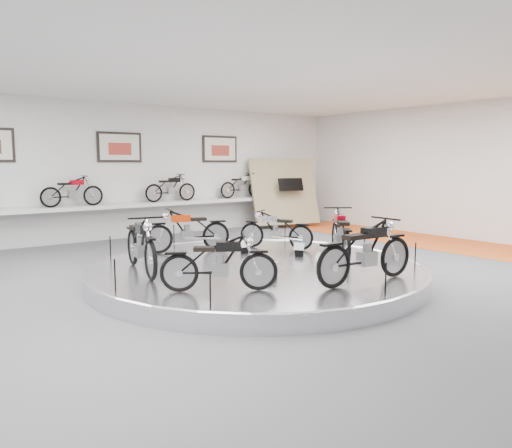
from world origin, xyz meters
TOP-DOWN VIEW (x-y plane):
  - floor at (0.00, 0.00)m, footprint 16.00×16.00m
  - ceiling at (0.00, 0.00)m, footprint 16.00×16.00m
  - wall_back at (0.00, 7.00)m, footprint 16.00×0.00m
  - wall_right at (8.00, 0.00)m, footprint 0.00×14.00m
  - orange_carpet_strip at (6.80, 0.00)m, footprint 2.40×12.60m
  - dado_band at (0.00, 6.98)m, footprint 15.68×0.04m
  - display_platform at (0.00, 0.30)m, footprint 6.40×6.40m
  - platform_rim at (0.00, 0.30)m, footprint 6.40×6.40m
  - shelf at (0.00, 6.70)m, footprint 11.00×0.55m
  - poster_center at (0.00, 6.96)m, footprint 1.35×0.06m
  - poster_right at (3.50, 6.96)m, footprint 1.35×0.06m
  - display_panel at (5.60, 6.10)m, footprint 2.56×1.52m
  - shelf_bike_b at (-1.50, 6.70)m, footprint 1.22×0.43m
  - shelf_bike_c at (1.50, 6.70)m, footprint 1.22×0.43m
  - shelf_bike_d at (4.20, 6.70)m, footprint 1.22×0.43m
  - bike_a at (1.43, 1.46)m, footprint 1.23×1.53m
  - bike_b at (-0.37, 2.33)m, footprint 1.73×0.96m
  - bike_c at (-2.06, 1.02)m, footprint 0.97×1.87m
  - bike_d at (-1.67, -0.95)m, footprint 1.57×1.27m
  - bike_e at (0.55, -1.92)m, footprint 1.82×0.72m
  - bike_f at (1.77, -0.21)m, footprint 1.54×1.76m

SIDE VIEW (x-z plane):
  - floor at x=0.00m, z-range 0.00..0.00m
  - orange_carpet_strip at x=6.80m, z-range 0.00..0.01m
  - display_platform at x=0.00m, z-range 0.00..0.30m
  - platform_rim at x=0.00m, z-range 0.22..0.32m
  - dado_band at x=0.00m, z-range 0.00..1.10m
  - bike_a at x=1.43m, z-range 0.30..1.17m
  - bike_d at x=-1.67m, z-range 0.30..1.19m
  - bike_b at x=-0.37m, z-range 0.30..1.26m
  - bike_f at x=1.77m, z-range 0.30..1.32m
  - bike_c at x=-2.06m, z-range 0.30..1.35m
  - bike_e at x=0.55m, z-range 0.30..1.35m
  - shelf at x=0.00m, z-range 0.95..1.05m
  - display_panel at x=5.60m, z-range 0.10..2.40m
  - shelf_bike_b at x=-1.50m, z-range 1.05..1.78m
  - shelf_bike_c at x=1.50m, z-range 1.05..1.78m
  - shelf_bike_d at x=4.20m, z-range 1.05..1.78m
  - wall_back at x=0.00m, z-range -6.00..10.00m
  - wall_right at x=8.00m, z-range -5.00..9.00m
  - poster_center at x=0.00m, z-range 2.26..3.14m
  - poster_right at x=3.50m, z-range 2.26..3.14m
  - ceiling at x=0.00m, z-range 4.00..4.00m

